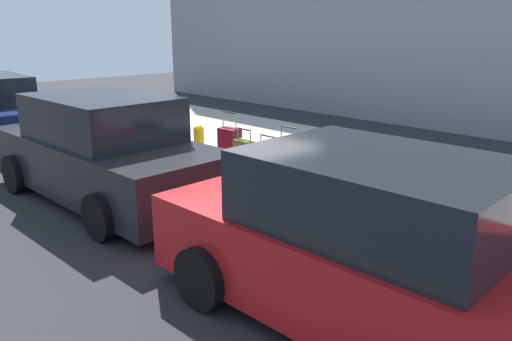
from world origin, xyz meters
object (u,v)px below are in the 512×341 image
bollard_post (172,138)px  parked_car_red_0 (375,250)px  suitcase_navy_3 (338,183)px  suitcase_red_6 (268,165)px  suitcase_olive_0 (447,213)px  parked_car_charcoal_1 (104,152)px  suitcase_maroon_1 (406,200)px  fire_hydrant (199,142)px  suitcase_silver_5 (288,165)px  suitcase_olive_7 (244,158)px  suitcase_teal_2 (372,195)px  suitcase_maroon_8 (230,148)px  suitcase_black_4 (314,171)px

bollard_post → parked_car_red_0: bearing=161.2°
suitcase_navy_3 → suitcase_red_6: (1.54, -0.07, -0.03)m
suitcase_olive_0 → parked_car_charcoal_1: size_ratio=0.19×
suitcase_maroon_1 → fire_hydrant: bearing=-0.9°
suitcase_maroon_1 → suitcase_silver_5: suitcase_silver_5 is taller
suitcase_olive_7 → suitcase_teal_2: bearing=-179.3°
suitcase_navy_3 → suitcase_silver_5: (1.04, -0.04, 0.06)m
suitcase_navy_3 → suitcase_red_6: bearing=-2.5°
suitcase_navy_3 → fire_hydrant: (3.40, -0.04, 0.07)m
suitcase_red_6 → suitcase_maroon_1: bearing=177.8°
suitcase_teal_2 → bollard_post: suitcase_teal_2 is taller
suitcase_maroon_1 → suitcase_olive_7: size_ratio=1.03×
suitcase_maroon_8 → suitcase_olive_7: bearing=167.4°
suitcase_olive_0 → suitcase_maroon_1: suitcase_maroon_1 is taller
suitcase_navy_3 → suitcase_maroon_8: 2.57m
suitcase_olive_0 → suitcase_black_4: suitcase_black_4 is taller
suitcase_maroon_1 → suitcase_maroon_8: suitcase_maroon_8 is taller
suitcase_teal_2 → parked_car_red_0: 2.70m
suitcase_teal_2 → parked_car_charcoal_1: 4.18m
suitcase_teal_2 → suitcase_silver_5: size_ratio=0.82×
fire_hydrant → bollard_post: (0.69, 0.15, -0.01)m
parked_car_charcoal_1 → suitcase_maroon_8: bearing=-98.7°
parked_car_red_0 → suitcase_navy_3: bearing=-47.0°
suitcase_olive_0 → suitcase_teal_2: (1.10, 0.01, -0.02)m
suitcase_olive_0 → bollard_post: suitcase_olive_0 is taller
suitcase_maroon_1 → suitcase_silver_5: size_ratio=0.86×
suitcase_teal_2 → parked_car_charcoal_1: bearing=32.5°
suitcase_black_4 → fire_hydrant: suitcase_black_4 is taller
suitcase_maroon_8 → suitcase_black_4: bearing=179.8°
suitcase_silver_5 → parked_car_red_0: size_ratio=0.23×
suitcase_red_6 → fire_hydrant: (1.86, 0.03, 0.10)m
suitcase_olive_0 → suitcase_olive_7: 3.74m
suitcase_red_6 → parked_car_red_0: bearing=147.7°
suitcase_silver_5 → suitcase_navy_3: bearing=177.8°
suitcase_silver_5 → bollard_post: 3.06m
suitcase_maroon_8 → bollard_post: size_ratio=1.47×
suitcase_teal_2 → suitcase_silver_5: (1.63, -0.02, 0.11)m
parked_car_charcoal_1 → suitcase_olive_0: bearing=-154.1°
suitcase_olive_0 → bollard_post: size_ratio=1.19×
suitcase_maroon_1 → bollard_post: 5.25m
suitcase_silver_5 → suitcase_red_6: suitcase_silver_5 is taller
parked_car_red_0 → parked_car_charcoal_1: 4.99m
suitcase_navy_3 → suitcase_olive_7: 2.05m
suitcase_black_4 → bollard_post: size_ratio=1.26×
suitcase_red_6 → suitcase_teal_2: bearing=178.8°
suitcase_maroon_1 → suitcase_maroon_8: (3.72, -0.14, 0.04)m
suitcase_black_4 → suitcase_maroon_1: bearing=175.4°
bollard_post → suitcase_olive_7: bearing=-177.1°
suitcase_red_6 → parked_car_charcoal_1: parked_car_charcoal_1 is taller
suitcase_silver_5 → fire_hydrant: 2.37m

